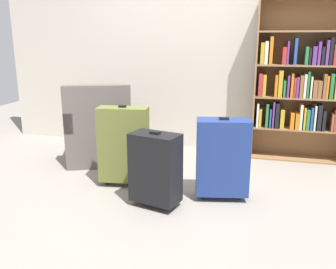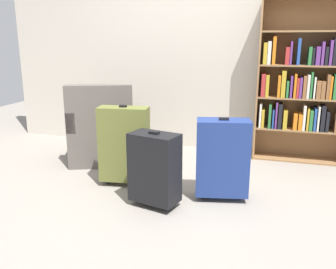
# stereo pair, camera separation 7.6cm
# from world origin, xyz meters

# --- Properties ---
(ground_plane) EXTENTS (9.15, 9.15, 0.00)m
(ground_plane) POSITION_xyz_m (0.00, 0.00, 0.00)
(ground_plane) COLOR gray
(back_wall) EXTENTS (5.23, 0.10, 2.60)m
(back_wall) POSITION_xyz_m (0.00, 1.78, 1.30)
(back_wall) COLOR beige
(back_wall) RESTS_ON ground
(bookshelf) EXTENTS (1.04, 0.30, 1.79)m
(bookshelf) POSITION_xyz_m (1.21, 1.58, 0.87)
(bookshelf) COLOR olive
(bookshelf) RESTS_ON ground
(armchair) EXTENTS (0.91, 0.91, 0.90)m
(armchair) POSITION_xyz_m (-0.97, 0.92, 0.32)
(armchair) COLOR #59514C
(armchair) RESTS_ON ground
(mug) EXTENTS (0.12, 0.08, 0.10)m
(mug) POSITION_xyz_m (-0.47, 0.80, 0.05)
(mug) COLOR red
(mug) RESTS_ON ground
(suitcase_navy_blue) EXTENTS (0.48, 0.31, 0.73)m
(suitcase_navy_blue) POSITION_xyz_m (0.49, 0.25, 0.38)
(suitcase_navy_blue) COLOR navy
(suitcase_navy_blue) RESTS_ON ground
(suitcase_black) EXTENTS (0.44, 0.32, 0.64)m
(suitcase_black) POSITION_xyz_m (-0.02, -0.05, 0.34)
(suitcase_black) COLOR black
(suitcase_black) RESTS_ON ground
(suitcase_olive) EXTENTS (0.48, 0.25, 0.78)m
(suitcase_olive) POSITION_xyz_m (-0.44, 0.31, 0.40)
(suitcase_olive) COLOR brown
(suitcase_olive) RESTS_ON ground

